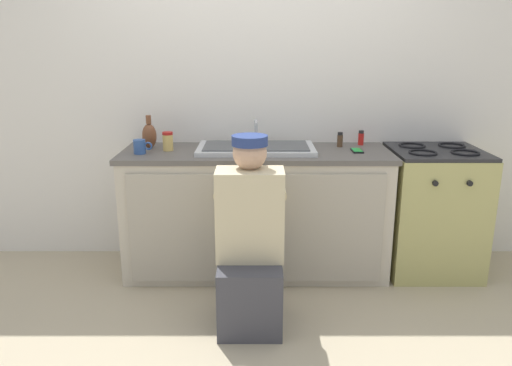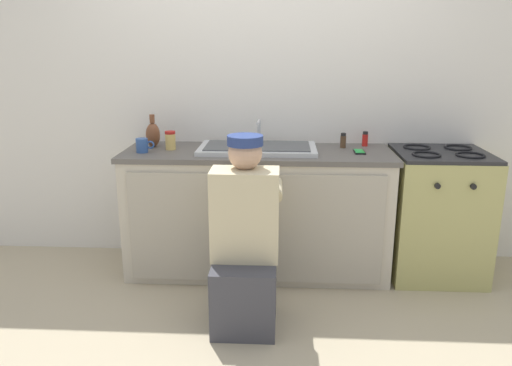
% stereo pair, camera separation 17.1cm
% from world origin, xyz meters
% --- Properties ---
extents(ground_plane, '(12.00, 12.00, 0.00)m').
position_xyz_m(ground_plane, '(0.00, 0.00, 0.00)').
color(ground_plane, tan).
extents(back_wall, '(6.00, 0.10, 2.50)m').
position_xyz_m(back_wall, '(0.00, 0.65, 1.25)').
color(back_wall, silver).
rests_on(back_wall, ground_plane).
extents(counter_cabinet, '(1.81, 0.62, 0.84)m').
position_xyz_m(counter_cabinet, '(0.00, 0.29, 0.42)').
color(counter_cabinet, beige).
rests_on(counter_cabinet, ground_plane).
extents(countertop, '(1.85, 0.62, 0.03)m').
position_xyz_m(countertop, '(0.00, 0.30, 0.86)').
color(countertop, '#5B5651').
rests_on(countertop, counter_cabinet).
extents(sink_double_basin, '(0.80, 0.44, 0.19)m').
position_xyz_m(sink_double_basin, '(0.00, 0.30, 0.90)').
color(sink_double_basin, silver).
rests_on(sink_double_basin, countertop).
extents(stove_range, '(0.63, 0.62, 0.90)m').
position_xyz_m(stove_range, '(1.25, 0.30, 0.44)').
color(stove_range, tan).
rests_on(stove_range, ground_plane).
extents(plumber_person, '(0.42, 0.61, 1.10)m').
position_xyz_m(plumber_person, '(-0.03, -0.43, 0.46)').
color(plumber_person, '#3F3F47').
rests_on(plumber_person, ground_plane).
extents(condiment_jar, '(0.07, 0.07, 0.13)m').
position_xyz_m(condiment_jar, '(-0.61, 0.31, 0.94)').
color(condiment_jar, '#DBB760').
rests_on(condiment_jar, countertop).
extents(spice_bottle_pepper, '(0.04, 0.04, 0.10)m').
position_xyz_m(spice_bottle_pepper, '(0.60, 0.43, 0.93)').
color(spice_bottle_pepper, '#513823').
rests_on(spice_bottle_pepper, countertop).
extents(cell_phone, '(0.07, 0.14, 0.01)m').
position_xyz_m(cell_phone, '(0.69, 0.27, 0.88)').
color(cell_phone, black).
rests_on(cell_phone, countertop).
extents(coffee_mug, '(0.13, 0.08, 0.09)m').
position_xyz_m(coffee_mug, '(-0.77, 0.20, 0.93)').
color(coffee_mug, '#335699').
rests_on(coffee_mug, countertop).
extents(spice_bottle_red, '(0.04, 0.04, 0.10)m').
position_xyz_m(spice_bottle_red, '(0.76, 0.50, 0.93)').
color(spice_bottle_red, red).
rests_on(spice_bottle_red, countertop).
extents(vase_decorative, '(0.10, 0.10, 0.23)m').
position_xyz_m(vase_decorative, '(-0.75, 0.40, 0.97)').
color(vase_decorative, brown).
rests_on(vase_decorative, countertop).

